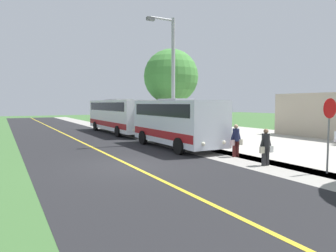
{
  "coord_description": "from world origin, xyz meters",
  "views": [
    {
      "loc": [
        4.85,
        12.44,
        2.69
      ],
      "look_at": [
        -3.5,
        -2.88,
        1.4
      ],
      "focal_mm": 32.88,
      "sensor_mm": 36.0,
      "label": 1
    }
  ],
  "objects": [
    {
      "name": "stop_sign",
      "position": [
        -6.1,
        5.15,
        1.96
      ],
      "size": [
        0.76,
        0.07,
        2.88
      ],
      "color": "slate",
      "rests_on": "ground"
    },
    {
      "name": "ground_plane",
      "position": [
        0.0,
        0.0,
        0.0
      ],
      "size": [
        120.0,
        120.0,
        0.0
      ],
      "primitive_type": "plane",
      "color": "#3D6633"
    },
    {
      "name": "street_light_pole",
      "position": [
        -4.88,
        -4.93,
        4.46
      ],
      "size": [
        1.97,
        0.24,
        8.1
      ],
      "color": "#9E9EA3",
      "rests_on": "ground"
    },
    {
      "name": "tree_curbside",
      "position": [
        -7.4,
        -9.54,
        4.84
      ],
      "size": [
        4.43,
        4.43,
        7.07
      ],
      "color": "#4C3826",
      "rests_on": "ground"
    },
    {
      "name": "sidewalk",
      "position": [
        -5.2,
        0.0,
        0.0
      ],
      "size": [
        2.4,
        100.0,
        0.01
      ],
      "primitive_type": "cube",
      "color": "#9E9991",
      "rests_on": "ground"
    },
    {
      "name": "pedestrian_waiting",
      "position": [
        -5.48,
        0.61,
        0.88
      ],
      "size": [
        0.72,
        0.34,
        1.64
      ],
      "color": "#4C1919",
      "rests_on": "ground"
    },
    {
      "name": "pedestrian_with_bags",
      "position": [
        -5.13,
        2.93,
        0.85
      ],
      "size": [
        0.72,
        0.34,
        1.6
      ],
      "color": "#262628",
      "rests_on": "ground"
    },
    {
      "name": "transit_bus_rear",
      "position": [
        -4.54,
        -14.18,
        1.69
      ],
      "size": [
        2.73,
        10.72,
        3.08
      ],
      "color": "white",
      "rests_on": "ground"
    },
    {
      "name": "road_centre_line",
      "position": [
        0.0,
        0.0,
        0.01
      ],
      "size": [
        0.16,
        100.0,
        0.0
      ],
      "primitive_type": "cube",
      "color": "gold",
      "rests_on": "ground"
    },
    {
      "name": "shuttle_bus_front",
      "position": [
        -4.47,
        -3.62,
        1.63
      ],
      "size": [
        2.58,
        7.59,
        2.97
      ],
      "color": "silver",
      "rests_on": "ground"
    },
    {
      "name": "road_surface",
      "position": [
        0.0,
        0.0,
        0.0
      ],
      "size": [
        8.0,
        100.0,
        0.01
      ],
      "primitive_type": "cube",
      "color": "black",
      "rests_on": "ground"
    }
  ]
}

